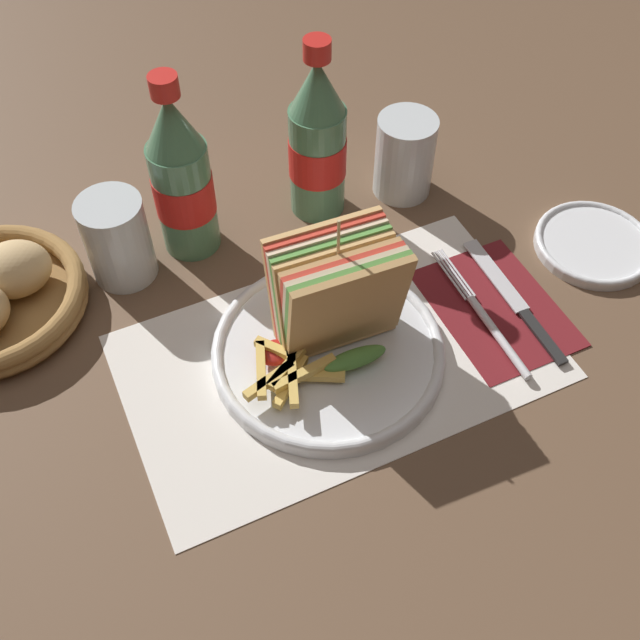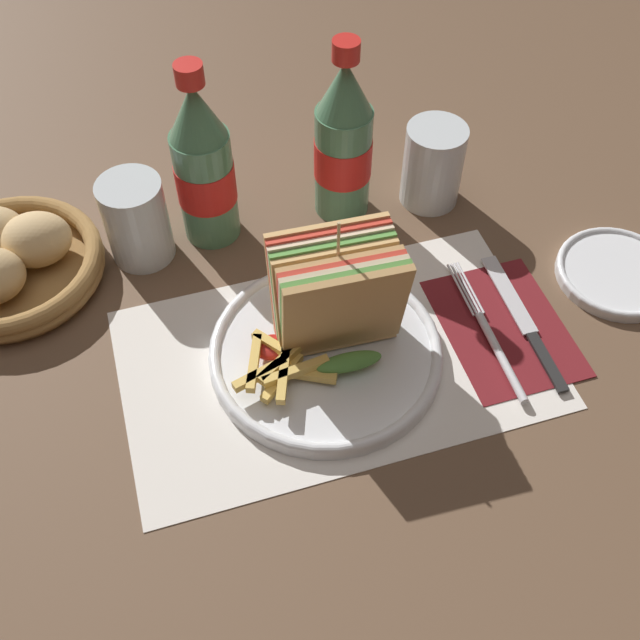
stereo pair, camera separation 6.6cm
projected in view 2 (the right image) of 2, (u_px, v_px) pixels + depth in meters
ground_plane at (306, 343)px, 0.80m from camera, size 4.00×4.00×0.00m
placemat at (336, 358)px, 0.79m from camera, size 0.45×0.27×0.00m
plate_main at (326, 352)px, 0.78m from camera, size 0.24×0.24×0.02m
club_sandwich at (337, 298)px, 0.74m from camera, size 0.13×0.10×0.16m
fries_pile at (281, 367)px, 0.75m from camera, size 0.10×0.09×0.02m
ketchup_blob at (272, 347)px, 0.77m from camera, size 0.04×0.03×0.01m
napkin at (504, 327)px, 0.82m from camera, size 0.13×0.17×0.00m
fork at (493, 342)px, 0.79m from camera, size 0.02×0.19×0.01m
knife at (524, 322)px, 0.81m from camera, size 0.02×0.19×0.00m
coke_bottle_near at (204, 167)px, 0.83m from camera, size 0.07×0.07×0.23m
coke_bottle_far at (343, 143)px, 0.86m from camera, size 0.07×0.07×0.23m
glass_near at (432, 170)px, 0.91m from camera, size 0.07×0.07×0.10m
glass_far at (138, 225)px, 0.85m from camera, size 0.07×0.07×0.10m
bread_basket at (9, 262)px, 0.84m from camera, size 0.21×0.21×0.07m
side_saucer at (617, 272)px, 0.86m from camera, size 0.14×0.14×0.01m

